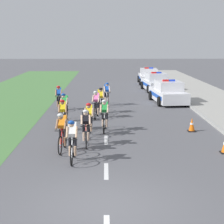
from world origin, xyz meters
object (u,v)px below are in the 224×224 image
at_px(cyclist_ninth, 100,100).
at_px(police_car_third, 149,77).
at_px(cyclist_second, 62,131).
at_px(police_car_second, 156,83).
at_px(cyclist_fifth, 63,114).
at_px(cyclist_tenth, 59,97).
at_px(cyclist_sixth, 105,115).
at_px(cyclist_eighth, 96,104).
at_px(traffic_cone_mid, 192,125).
at_px(cyclist_third, 86,127).
at_px(police_car_nearest, 168,93).
at_px(cyclist_lead, 72,140).
at_px(cyclist_eleventh, 107,93).
at_px(cyclist_fourth, 89,119).
at_px(cyclist_seventh, 65,107).

distance_m(cyclist_ninth, police_car_third, 16.18).
bearing_deg(police_car_third, cyclist_second, -104.17).
height_order(cyclist_ninth, police_car_second, police_car_second).
bearing_deg(cyclist_fifth, cyclist_tenth, 98.63).
relative_size(cyclist_second, cyclist_tenth, 1.00).
relative_size(cyclist_second, police_car_second, 0.38).
distance_m(cyclist_sixth, cyclist_tenth, 6.19).
distance_m(cyclist_tenth, police_car_third, 16.16).
relative_size(cyclist_eighth, traffic_cone_mid, 2.68).
xyz_separation_m(cyclist_eighth, police_car_second, (4.74, 11.53, -0.11)).
xyz_separation_m(cyclist_third, police_car_nearest, (5.03, 10.75, -0.11)).
distance_m(cyclist_lead, police_car_second, 19.89).
distance_m(cyclist_eleventh, police_car_second, 8.48).
bearing_deg(cyclist_third, cyclist_tenth, 104.16).
bearing_deg(cyclist_fourth, traffic_cone_mid, 9.32).
xyz_separation_m(cyclist_fourth, cyclist_eleventh, (0.81, 8.10, 0.00)).
height_order(cyclist_eighth, traffic_cone_mid, cyclist_eighth).
bearing_deg(cyclist_lead, police_car_second, 74.25).
bearing_deg(cyclist_tenth, cyclist_third, -75.84).
relative_size(cyclist_tenth, traffic_cone_mid, 2.69).
xyz_separation_m(cyclist_lead, police_car_third, (5.40, 24.62, -0.11)).
relative_size(cyclist_second, cyclist_eleventh, 1.00).
bearing_deg(traffic_cone_mid, cyclist_tenth, 140.41).
bearing_deg(cyclist_ninth, cyclist_sixth, -86.90).
bearing_deg(police_car_second, police_car_nearest, -90.00).
xyz_separation_m(cyclist_third, cyclist_seventh, (-1.33, 4.69, 0.00)).
distance_m(cyclist_third, police_car_third, 23.12).
height_order(cyclist_fourth, cyclist_fifth, same).
relative_size(cyclist_sixth, police_car_third, 0.39).
height_order(cyclist_fourth, cyclist_eleventh, same).
bearing_deg(cyclist_second, cyclist_fifth, 95.82).
xyz_separation_m(cyclist_third, cyclist_eleventh, (0.87, 9.71, 0.00)).
relative_size(cyclist_second, police_car_nearest, 0.38).
xyz_separation_m(cyclist_fifth, traffic_cone_mid, (6.00, -0.21, -0.48)).
relative_size(cyclist_second, cyclist_third, 1.00).
xyz_separation_m(cyclist_eleventh, traffic_cone_mid, (3.92, -7.32, -0.48)).
bearing_deg(cyclist_eighth, cyclist_ninth, 82.05).
bearing_deg(cyclist_tenth, cyclist_second, -82.44).
distance_m(cyclist_third, cyclist_fifth, 2.87).
xyz_separation_m(cyclist_second, cyclist_third, (0.86, 0.76, 0.00)).
height_order(cyclist_fourth, cyclist_eighth, same).
relative_size(cyclist_third, cyclist_fifth, 1.00).
bearing_deg(police_car_third, cyclist_eighth, -105.57).
bearing_deg(police_car_nearest, cyclist_second, -117.10).
distance_m(cyclist_second, cyclist_eleventh, 10.61).
bearing_deg(cyclist_fourth, cyclist_ninth, 85.41).
bearing_deg(cyclist_fourth, cyclist_third, -92.17).
height_order(cyclist_fifth, cyclist_eleventh, same).
relative_size(cyclist_lead, police_car_second, 0.38).
distance_m(cyclist_fifth, police_car_third, 20.92).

